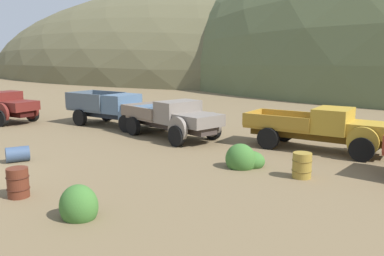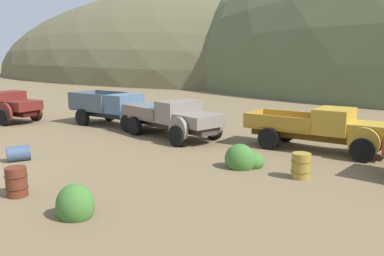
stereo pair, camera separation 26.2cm
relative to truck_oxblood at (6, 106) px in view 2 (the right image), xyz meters
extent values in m
ellipsoid|color=brown|center=(-11.08, 62.39, -1.00)|extent=(113.16, 74.71, 36.37)
cube|color=black|center=(-0.41, 0.01, -0.34)|extent=(5.41, 1.13, 0.36)
cube|color=maroon|center=(1.57, -0.05, 0.12)|extent=(1.75, 1.78, 0.55)
cube|color=#B7B2A8|center=(2.37, -0.07, 0.09)|extent=(0.12, 1.19, 0.44)
cylinder|color=maroon|center=(1.32, -1.07, -0.24)|extent=(1.20, 0.22, 1.20)
cylinder|color=maroon|center=(1.38, 0.99, -0.24)|extent=(1.20, 0.22, 1.20)
cube|color=maroon|center=(0.10, 0.00, 0.37)|extent=(1.30, 2.03, 1.05)
cube|color=black|center=(0.66, -0.02, 0.58)|extent=(0.10, 1.69, 0.59)
cube|color=maroon|center=(-1.85, 1.10, 0.31)|extent=(2.72, 0.18, 0.70)
cylinder|color=black|center=(1.32, -1.12, -0.52)|extent=(0.97, 0.31, 0.96)
cylinder|color=black|center=(1.38, 1.04, -0.52)|extent=(0.97, 0.31, 0.96)
cylinder|color=black|center=(-2.08, 1.15, -0.52)|extent=(0.97, 0.31, 0.96)
cube|color=#262D39|center=(7.09, 2.17, -0.34)|extent=(5.93, 1.59, 0.36)
cube|color=slate|center=(9.23, 1.94, 0.12)|extent=(2.02, 1.92, 0.55)
cube|color=#B7B2A8|center=(10.09, 1.85, 0.09)|extent=(0.20, 1.19, 0.44)
cylinder|color=slate|center=(8.88, 0.94, -0.24)|extent=(1.21, 0.31, 1.20)
cylinder|color=slate|center=(9.10, 2.99, -0.24)|extent=(1.21, 0.31, 1.20)
cube|color=slate|center=(7.64, 2.11, 0.37)|extent=(1.56, 2.12, 1.05)
cube|color=black|center=(8.25, 2.04, 0.58)|extent=(0.23, 1.68, 0.59)
cube|color=#4D5B67|center=(5.49, 2.33, -0.10)|extent=(3.16, 2.38, 0.12)
cube|color=#4D5B67|center=(5.38, 1.30, 0.44)|extent=(2.95, 0.41, 0.95)
cube|color=#4D5B67|center=(5.60, 3.37, 0.44)|extent=(2.95, 0.41, 0.95)
cube|color=#4D5B67|center=(4.08, 2.48, 0.44)|extent=(0.32, 2.08, 0.95)
cylinder|color=black|center=(8.87, 0.89, -0.52)|extent=(0.98, 0.38, 0.96)
cylinder|color=black|center=(9.10, 3.04, -0.52)|extent=(0.98, 0.38, 0.96)
cylinder|color=black|center=(5.13, 1.28, -0.52)|extent=(0.98, 0.38, 0.96)
cylinder|color=black|center=(5.36, 3.44, -0.52)|extent=(0.98, 0.38, 0.96)
cube|color=#3D322D|center=(11.67, 0.93, -0.34)|extent=(5.52, 2.83, 0.36)
cube|color=slate|center=(13.58, 0.25, 0.12)|extent=(2.25, 2.32, 0.55)
cube|color=#B7B2A8|center=(14.34, -0.02, 0.09)|extent=(0.50, 1.22, 0.44)
cylinder|color=slate|center=(12.99, -0.70, -0.24)|extent=(1.19, 0.57, 1.20)
cylinder|color=slate|center=(13.73, 1.36, -0.24)|extent=(1.19, 0.57, 1.20)
cube|color=slate|center=(12.16, 0.76, 0.37)|extent=(1.91, 2.42, 1.05)
cube|color=black|center=(12.70, 0.57, 0.58)|extent=(0.65, 1.70, 0.59)
cube|color=#746354|center=(10.26, 1.44, -0.10)|extent=(3.36, 3.01, 0.12)
cube|color=#746354|center=(9.88, 0.40, 0.24)|extent=(2.65, 1.03, 0.55)
cube|color=#746354|center=(10.63, 2.48, 0.24)|extent=(2.65, 1.03, 0.55)
cube|color=#746354|center=(9.01, 1.89, 0.24)|extent=(0.84, 2.11, 0.55)
cylinder|color=black|center=(12.97, -0.75, -0.52)|extent=(1.00, 0.59, 0.96)
cylinder|color=black|center=(13.75, 1.41, -0.52)|extent=(1.00, 0.59, 0.96)
cylinder|color=black|center=(9.65, 0.44, -0.52)|extent=(1.00, 0.59, 0.96)
cylinder|color=black|center=(10.43, 2.60, -0.52)|extent=(1.00, 0.59, 0.96)
cube|color=#593D12|center=(18.79, 1.57, -0.34)|extent=(6.12, 1.42, 0.36)
cube|color=#B28928|center=(21.02, 1.37, 0.12)|extent=(2.05, 1.76, 0.55)
cylinder|color=#B28928|center=(20.68, 0.45, -0.24)|extent=(1.21, 0.28, 1.20)
cylinder|color=#B28928|center=(20.84, 2.34, -0.24)|extent=(1.21, 0.28, 1.20)
cube|color=#B28928|center=(19.36, 1.52, 0.37)|extent=(1.56, 1.96, 1.05)
cube|color=black|center=(19.99, 1.46, 0.58)|extent=(0.18, 1.56, 0.59)
cube|color=#A47826|center=(17.13, 1.71, -0.10)|extent=(3.22, 2.18, 0.12)
cube|color=#A47826|center=(17.05, 0.75, 0.24)|extent=(3.06, 0.36, 0.55)
cube|color=#A47826|center=(17.22, 2.67, 0.24)|extent=(3.06, 0.36, 0.55)
cube|color=#A47826|center=(15.67, 1.84, 0.24)|extent=(0.27, 1.93, 0.55)
cylinder|color=black|center=(20.67, 0.40, -0.52)|extent=(0.98, 0.36, 0.96)
cylinder|color=black|center=(20.85, 2.39, -0.52)|extent=(0.98, 0.36, 0.96)
cylinder|color=black|center=(16.79, 0.73, -0.52)|extent=(0.98, 0.36, 0.96)
cylinder|color=black|center=(16.97, 2.73, -0.52)|extent=(0.98, 0.36, 0.96)
cylinder|color=#5B2819|center=(12.32, -8.72, -0.56)|extent=(0.61, 0.61, 0.88)
torus|color=#401C11|center=(12.32, -8.72, -0.38)|extent=(0.65, 0.65, 0.03)
torus|color=#401C11|center=(12.32, -8.72, -0.73)|extent=(0.65, 0.65, 0.03)
cylinder|color=olive|center=(19.14, -2.86, -0.56)|extent=(0.63, 0.63, 0.87)
torus|color=brown|center=(19.14, -2.86, -0.39)|extent=(0.68, 0.68, 0.03)
torus|color=brown|center=(19.14, -2.86, -0.74)|extent=(0.68, 0.68, 0.03)
cylinder|color=#384C6B|center=(8.89, -6.02, -0.70)|extent=(0.96, 1.03, 0.59)
ellipsoid|color=#3D702D|center=(17.12, -2.31, -0.79)|extent=(1.07, 0.96, 0.75)
ellipsoid|color=#3D702D|center=(16.99, -2.55, -0.79)|extent=(0.91, 0.82, 0.74)
ellipsoid|color=#3D702D|center=(16.85, -2.68, -0.68)|extent=(1.13, 1.02, 1.16)
ellipsoid|color=#3D702D|center=(14.98, -9.03, -0.69)|extent=(1.03, 0.92, 1.13)
ellipsoid|color=#3D702D|center=(14.81, -8.89, -0.76)|extent=(0.83, 0.75, 0.87)
camera|label=1|loc=(22.16, -16.21, 3.09)|focal=37.77mm
camera|label=2|loc=(22.39, -16.08, 3.09)|focal=37.77mm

